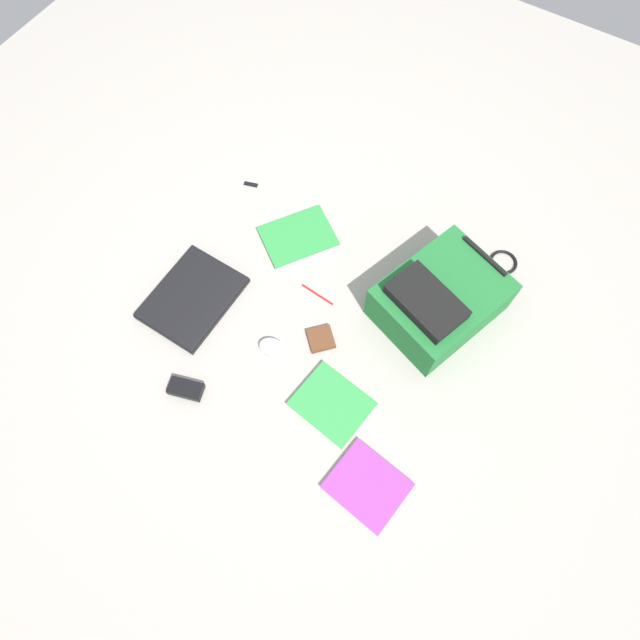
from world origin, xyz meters
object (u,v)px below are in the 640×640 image
Objects in this scene: book_blue at (367,486)px; cable_coil at (503,262)px; backpack at (439,300)px; book_red at (298,237)px; usb_stick at (251,184)px; book_manual at (332,404)px; computer_mouse at (272,347)px; laptop at (193,298)px; power_brick at (186,389)px; pen_black at (318,294)px; earbud_pouch at (321,339)px.

cable_coil is (-0.99, 0.04, -0.00)m from book_blue.
backpack is 4.74× the size of cable_coil.
cable_coil is (-0.32, 0.73, -0.00)m from book_red.
cable_coil is 1.85× the size of usb_stick.
book_red is at bearing 68.93° from usb_stick.
book_manual is 0.30m from computer_mouse.
laptop is at bearing -96.61° from book_manual.
pen_black is at bearing 160.88° from power_brick.
cable_coil is 0.73m from pen_black.
usb_stick is (-0.12, -0.90, -0.09)m from backpack.
book_red is 0.68m from book_manual.
book_red is at bearing -179.81° from power_brick.
earbud_pouch is at bearing 143.55° from power_brick.
computer_mouse reaches higher than laptop.
book_manual is 1.89× the size of pen_black.
book_manual is 0.87m from cable_coil.
computer_mouse is 0.78× the size of power_brick.
computer_mouse is 0.73m from usb_stick.
backpack is 0.44m from earbud_pouch.
computer_mouse is at bearing 88.42° from laptop.
backpack is 8.78× the size of usb_stick.
power_brick is (1.04, -0.73, 0.01)m from cable_coil.
book_red is 1.31× the size of book_blue.
book_manual is 4.65× the size of usb_stick.
backpack is 5.51× the size of computer_mouse.
backpack is at bearing 164.54° from book_manual.
earbud_pouch is (0.64, -0.43, 0.00)m from cable_coil.
pen_black is 1.60× the size of earbud_pouch.
book_red is 3.83× the size of earbud_pouch.
earbud_pouch is at bearing -43.10° from backpack.
book_manual is 2.28× the size of power_brick.
earbud_pouch is (-0.12, 0.13, -0.01)m from computer_mouse.
book_blue reaches higher than pen_black.
cable_coil is at bearing 127.90° from computer_mouse.
backpack reaches higher than book_manual.
power_brick is 0.83× the size of pen_black.
backpack is at bearing 89.72° from book_red.
book_red is at bearing -174.58° from computer_mouse.
earbud_pouch is at bearing -33.97° from cable_coil.
backpack reaches higher than cable_coil.
book_red is at bearing -134.24° from book_blue.
book_red is 1.27× the size of book_manual.
backpack is 0.93m from power_brick.
book_blue is at bearing 47.92° from earbud_pouch.
book_red is at bearing -90.28° from backpack.
book_blue is at bearing 51.60° from usb_stick.
laptop is at bearing -56.00° from pen_black.
usb_stick is (-0.84, -0.31, -0.01)m from power_brick.
book_manual is 0.42m from pen_black.
pen_black is (-0.55, 0.19, -0.01)m from power_brick.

